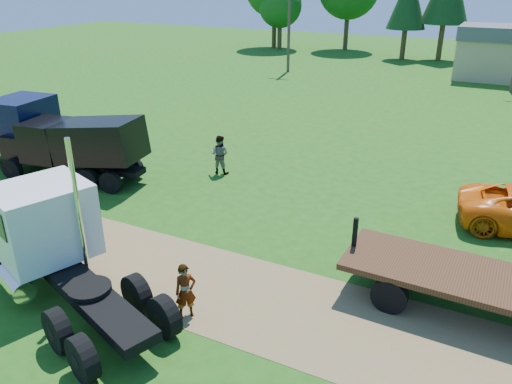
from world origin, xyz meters
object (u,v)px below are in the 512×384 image
at_px(white_semi_tractor, 47,237).
at_px(flatbed_trailer, 496,290).
at_px(spectator_a, 186,291).
at_px(black_dump_truck, 76,145).
at_px(navy_truck, 37,133).

xyz_separation_m(white_semi_tractor, flatbed_trailer, (12.25, 4.40, -0.76)).
bearing_deg(spectator_a, white_semi_tractor, 136.77).
xyz_separation_m(flatbed_trailer, spectator_a, (-7.69, -3.85, -0.09)).
bearing_deg(white_semi_tractor, spectator_a, 26.74).
bearing_deg(black_dump_truck, white_semi_tractor, -59.08).
bearing_deg(black_dump_truck, flatbed_trailer, -16.76).
relative_size(flatbed_trailer, spectator_a, 5.09).
xyz_separation_m(black_dump_truck, spectator_a, (10.29, -6.30, -0.89)).
relative_size(black_dump_truck, flatbed_trailer, 0.87).
distance_m(white_semi_tractor, navy_truck, 11.43).
height_order(white_semi_tractor, black_dump_truck, white_semi_tractor).
height_order(navy_truck, spectator_a, navy_truck).
distance_m(black_dump_truck, navy_truck, 3.09).
relative_size(black_dump_truck, spectator_a, 4.42).
height_order(white_semi_tractor, navy_truck, white_semi_tractor).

